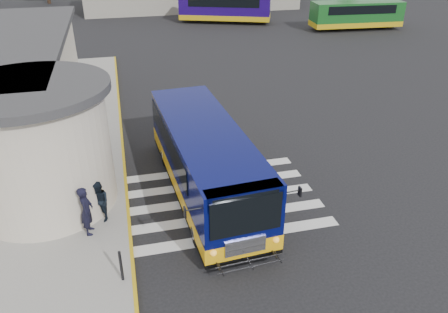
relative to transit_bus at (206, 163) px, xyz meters
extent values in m
plane|color=black|center=(0.83, 0.10, -1.38)|extent=(140.00, 140.00, 0.00)
cube|color=gray|center=(-8.17, 4.10, -1.31)|extent=(10.00, 34.00, 0.15)
cube|color=gold|center=(-3.22, 4.10, -1.30)|extent=(0.12, 34.00, 0.16)
cylinder|color=beige|center=(-6.17, 0.60, 1.02)|extent=(5.20, 5.20, 4.50)
cylinder|color=#38383A|center=(-6.17, 0.60, 3.42)|extent=(5.80, 5.80, 0.30)
cube|color=black|center=(-5.65, 5.10, -0.13)|extent=(0.08, 1.20, 2.20)
cube|color=#38383A|center=(-5.17, 5.10, 1.17)|extent=(1.20, 1.80, 0.12)
cube|color=silver|center=(0.33, -3.10, -1.38)|extent=(8.00, 0.55, 0.01)
cube|color=silver|center=(0.33, -1.90, -1.38)|extent=(8.00, 0.55, 0.01)
cube|color=silver|center=(0.33, -0.70, -1.38)|extent=(8.00, 0.55, 0.01)
cube|color=silver|center=(0.33, 0.50, -1.38)|extent=(8.00, 0.55, 0.01)
cube|color=silver|center=(0.33, 1.70, -1.38)|extent=(8.00, 0.55, 0.01)
cube|color=#060B4B|center=(0.00, 0.04, 0.27)|extent=(3.24, 9.61, 2.47)
cube|color=yellow|center=(0.00, 0.04, -0.67)|extent=(3.27, 9.64, 0.59)
cube|color=black|center=(0.00, 0.04, -1.01)|extent=(3.26, 9.63, 0.23)
cube|color=black|center=(0.31, -4.70, 0.67)|extent=(2.31, 0.21, 1.31)
cube|color=silver|center=(0.31, -4.71, -0.49)|extent=(1.37, 0.15, 0.58)
cube|color=black|center=(-1.39, 0.79, 0.77)|extent=(0.49, 6.93, 0.95)
cube|color=black|center=(1.27, 0.96, 0.77)|extent=(0.49, 6.93, 0.95)
cylinder|color=black|center=(-0.95, -3.18, -0.88)|extent=(0.38, 1.03, 1.01)
cylinder|color=black|center=(1.36, -3.03, -0.88)|extent=(0.38, 1.03, 1.01)
cylinder|color=black|center=(-1.33, 2.69, -0.88)|extent=(0.38, 1.03, 1.01)
cylinder|color=black|center=(0.97, 2.84, -0.88)|extent=(0.38, 1.03, 1.01)
cube|color=black|center=(-1.54, -4.64, 1.09)|extent=(0.06, 0.19, 0.32)
cube|color=black|center=(2.13, -4.40, 1.09)|extent=(0.06, 0.19, 0.32)
imported|color=black|center=(-4.59, -1.82, -0.30)|extent=(0.49, 0.71, 1.86)
imported|color=black|center=(-4.17, -1.17, -0.43)|extent=(0.93, 0.98, 1.60)
cylinder|color=black|center=(-3.55, -4.47, -0.68)|extent=(0.09, 0.09, 1.10)
cube|color=#1C0757|center=(8.84, 32.64, 0.28)|extent=(10.00, 6.00, 2.47)
cube|color=gold|center=(8.84, 32.64, -0.72)|extent=(10.04, 6.04, 0.54)
cube|color=black|center=(8.84, 32.64, 0.88)|extent=(8.01, 5.27, 0.86)
cube|color=#17561E|center=(20.97, 26.23, 0.19)|extent=(9.26, 3.16, 2.33)
cube|color=gold|center=(20.97, 26.23, -0.76)|extent=(9.29, 3.19, 0.51)
cube|color=black|center=(20.97, 26.23, 0.74)|extent=(7.25, 3.07, 0.81)
camera|label=1|loc=(-2.89, -14.96, 8.57)|focal=35.00mm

